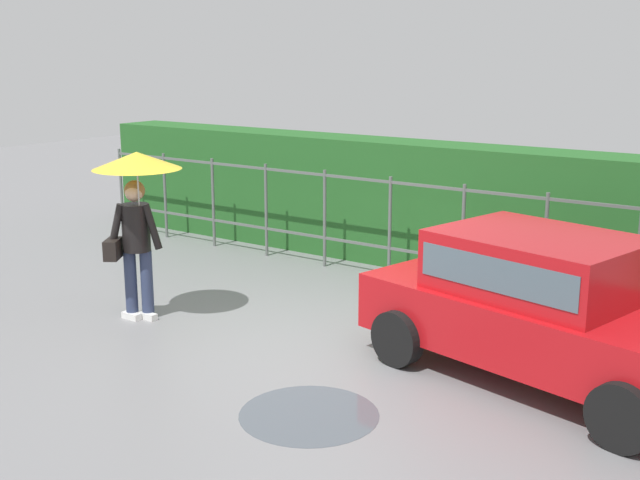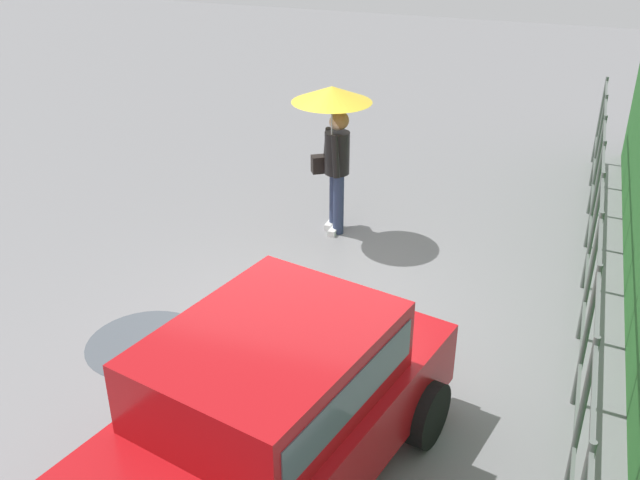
{
  "view_description": "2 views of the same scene",
  "coord_description": "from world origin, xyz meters",
  "views": [
    {
      "loc": [
        4.96,
        -6.89,
        3.24
      ],
      "look_at": [
        0.04,
        0.07,
        1.22
      ],
      "focal_mm": 44.87,
      "sensor_mm": 36.0,
      "label": 1
    },
    {
      "loc": [
        6.29,
        2.49,
        4.46
      ],
      "look_at": [
        -0.09,
        0.14,
        1.01
      ],
      "focal_mm": 40.19,
      "sensor_mm": 36.0,
      "label": 2
    }
  ],
  "objects": [
    {
      "name": "pedestrian",
      "position": [
        -2.27,
        -0.48,
        1.58
      ],
      "size": [
        1.05,
        1.05,
        2.08
      ],
      "rotation": [
        0.0,
        0.0,
        -0.98
      ],
      "color": "#2D3856",
      "rests_on": "ground"
    },
    {
      "name": "hedge_row",
      "position": [
        -0.72,
        3.82,
        0.95
      ],
      "size": [
        12.47,
        0.9,
        1.9
      ],
      "primitive_type": "cube",
      "color": "#235B23",
      "rests_on": "ground"
    },
    {
      "name": "car",
      "position": [
        2.39,
        0.61,
        0.8
      ],
      "size": [
        3.97,
        2.49,
        1.48
      ],
      "rotation": [
        0.0,
        0.0,
        -0.22
      ],
      "color": "#B71116",
      "rests_on": "ground"
    },
    {
      "name": "ground_plane",
      "position": [
        0.0,
        0.0,
        0.0
      ],
      "size": [
        40.0,
        40.0,
        0.0
      ],
      "primitive_type": "plane",
      "color": "slate"
    },
    {
      "name": "puddle_near",
      "position": [
        0.99,
        -1.45,
        0.0
      ],
      "size": [
        1.29,
        1.29,
        0.0
      ],
      "primitive_type": "cylinder",
      "color": "#4C545B",
      "rests_on": "ground"
    },
    {
      "name": "fence_section",
      "position": [
        -0.72,
        2.89,
        0.82
      ],
      "size": [
        11.52,
        0.05,
        1.5
      ],
      "color": "#59605B",
      "rests_on": "ground"
    }
  ]
}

